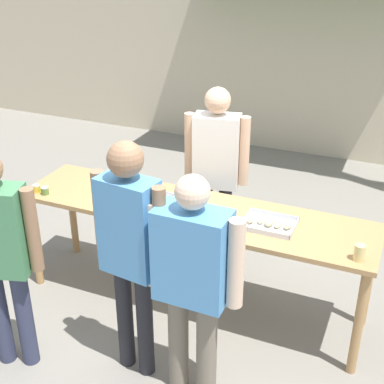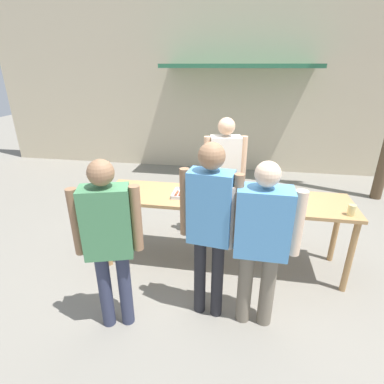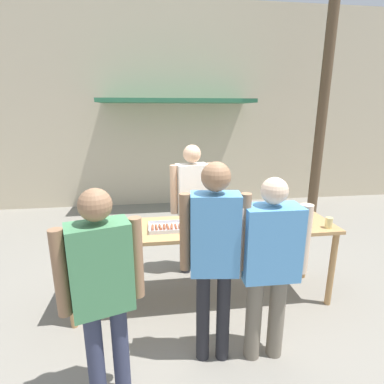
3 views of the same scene
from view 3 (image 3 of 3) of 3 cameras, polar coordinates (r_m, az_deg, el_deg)
name	(u,v)px [view 3 (image 3 of 3)]	position (r m, az deg, el deg)	size (l,w,h in m)	color
ground_plane	(203,298)	(3.86, 2.18, -19.58)	(24.00, 24.00, 0.00)	gray
building_facade_back	(175,108)	(7.12, -3.30, 15.65)	(12.00, 1.11, 4.50)	beige
serving_table	(204,234)	(3.45, 2.32, -7.98)	(2.99, 0.73, 0.94)	tan
food_tray_sausages	(170,227)	(3.34, -4.24, -6.72)	(0.47, 0.30, 0.04)	silver
food_tray_buns	(261,222)	(3.55, 13.07, -5.63)	(0.40, 0.31, 0.06)	silver
condiment_jar_mustard	(73,239)	(3.22, -21.70, -8.28)	(0.07, 0.07, 0.07)	gold
condiment_jar_ketchup	(83,239)	(3.19, -20.08, -8.34)	(0.07, 0.07, 0.07)	#567A38
beer_cup	(329,223)	(3.66, 24.60, -5.35)	(0.08, 0.08, 0.12)	#DBC67A
person_server_behind_table	(192,198)	(3.99, 0.00, -1.22)	(0.59, 0.30, 1.78)	#232328
person_customer_holding_hotdog	(102,283)	(2.30, -16.76, -16.32)	(0.58, 0.34, 1.72)	#333851
person_customer_with_cup	(269,258)	(2.68, 14.54, -12.00)	(0.69, 0.27, 1.70)	#756B5B
person_customer_waiting_in_line	(214,248)	(2.54, 4.30, -10.51)	(0.57, 0.27, 1.83)	#232328
utility_pole	(327,65)	(6.71, 24.39, 21.13)	(1.10, 0.20, 5.88)	brown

